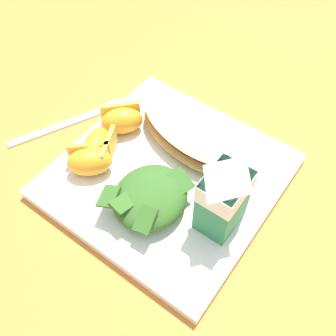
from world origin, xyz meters
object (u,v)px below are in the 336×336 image
object	(u,v)px
green_salad_pile	(150,197)
orange_wedge_rear	(90,161)
milk_carton	(224,195)
orange_wedge_front	(122,120)
cheesy_pizza_bread	(189,135)
orange_wedge_middle	(99,147)
white_plate	(168,176)
metal_fork	(78,119)

from	to	relation	value
green_salad_pile	orange_wedge_rear	world-z (taller)	green_salad_pile
milk_carton	orange_wedge_front	world-z (taller)	milk_carton
cheesy_pizza_bread	milk_carton	xyz separation A→B (m)	(0.08, 0.10, 0.04)
green_salad_pile	milk_carton	bearing A→B (deg)	112.21
milk_carton	orange_wedge_middle	distance (m)	0.19
green_salad_pile	orange_wedge_front	world-z (taller)	green_salad_pile
cheesy_pizza_bread	green_salad_pile	world-z (taller)	green_salad_pile
white_plate	orange_wedge_front	distance (m)	0.11
orange_wedge_middle	white_plate	bearing A→B (deg)	109.16
milk_carton	orange_wedge_front	bearing A→B (deg)	-103.47
cheesy_pizza_bread	metal_fork	size ratio (longest dim) A/B	1.03
cheesy_pizza_bread	green_salad_pile	bearing A→B (deg)	9.36
metal_fork	orange_wedge_rear	bearing A→B (deg)	55.15
orange_wedge_front	metal_fork	distance (m)	0.09
white_plate	metal_fork	bearing A→B (deg)	-92.34
milk_carton	green_salad_pile	bearing A→B (deg)	-67.79
cheesy_pizza_bread	orange_wedge_front	size ratio (longest dim) A/B	2.66
orange_wedge_middle	metal_fork	distance (m)	0.10
orange_wedge_front	metal_fork	world-z (taller)	orange_wedge_front
orange_wedge_middle	orange_wedge_rear	size ratio (longest dim) A/B	1.01
cheesy_pizza_bread	orange_wedge_middle	bearing A→B (deg)	-43.72
green_salad_pile	metal_fork	distance (m)	0.21
green_salad_pile	orange_wedge_front	distance (m)	0.14
white_plate	green_salad_pile	distance (m)	0.06
white_plate	cheesy_pizza_bread	size ratio (longest dim) A/B	1.54
white_plate	orange_wedge_front	bearing A→B (deg)	-103.70
milk_carton	metal_fork	world-z (taller)	milk_carton
milk_carton	orange_wedge_middle	size ratio (longest dim) A/B	1.58
orange_wedge_middle	metal_fork	world-z (taller)	orange_wedge_middle
milk_carton	metal_fork	distance (m)	0.29
orange_wedge_rear	white_plate	bearing A→B (deg)	123.59
cheesy_pizza_bread	orange_wedge_front	bearing A→B (deg)	-69.80
green_salad_pile	orange_wedge_rear	size ratio (longest dim) A/B	1.53
cheesy_pizza_bread	orange_wedge_rear	xyz separation A→B (m)	(0.12, -0.08, 0.00)
metal_fork	white_plate	bearing A→B (deg)	87.66
white_plate	green_salad_pile	bearing A→B (deg)	12.96
orange_wedge_rear	metal_fork	world-z (taller)	orange_wedge_rear
cheesy_pizza_bread	orange_wedge_middle	distance (m)	0.13
orange_wedge_middle	cheesy_pizza_bread	bearing A→B (deg)	136.28
milk_carton	orange_wedge_rear	world-z (taller)	milk_carton
orange_wedge_middle	milk_carton	bearing A→B (deg)	93.14
green_salad_pile	metal_fork	bearing A→B (deg)	-108.07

